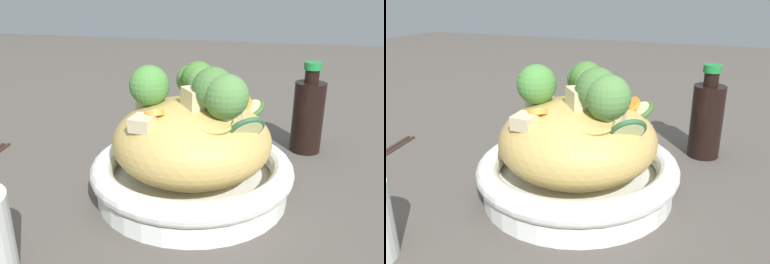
# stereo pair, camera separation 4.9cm
# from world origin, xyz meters

# --- Properties ---
(ground_plane) EXTENTS (3.00, 3.00, 0.00)m
(ground_plane) POSITION_xyz_m (0.00, 0.00, 0.00)
(ground_plane) COLOR #4D4741
(serving_bowl) EXTENTS (0.26, 0.26, 0.05)m
(serving_bowl) POSITION_xyz_m (0.00, 0.00, 0.03)
(serving_bowl) COLOR white
(serving_bowl) RESTS_ON ground_plane
(noodle_heap) EXTENTS (0.20, 0.20, 0.10)m
(noodle_heap) POSITION_xyz_m (0.00, -0.00, 0.08)
(noodle_heap) COLOR tan
(noodle_heap) RESTS_ON serving_bowl
(broccoli_florets) EXTENTS (0.16, 0.15, 0.07)m
(broccoli_florets) POSITION_xyz_m (0.01, 0.00, 0.14)
(broccoli_florets) COLOR #90B671
(broccoli_florets) RESTS_ON serving_bowl
(carrot_coins) EXTENTS (0.12, 0.12, 0.03)m
(carrot_coins) POSITION_xyz_m (0.02, 0.01, 0.12)
(carrot_coins) COLOR orange
(carrot_coins) RESTS_ON serving_bowl
(zucchini_slices) EXTENTS (0.06, 0.13, 0.04)m
(zucchini_slices) POSITION_xyz_m (0.07, -0.00, 0.11)
(zucchini_slices) COLOR beige
(zucchini_slices) RESTS_ON serving_bowl
(chicken_chunks) EXTENTS (0.14, 0.11, 0.04)m
(chicken_chunks) POSITION_xyz_m (-0.00, -0.02, 0.12)
(chicken_chunks) COLOR beige
(chicken_chunks) RESTS_ON serving_bowl
(soy_sauce_bottle) EXTENTS (0.05, 0.05, 0.15)m
(soy_sauce_bottle) POSITION_xyz_m (0.14, 0.19, 0.06)
(soy_sauce_bottle) COLOR black
(soy_sauce_bottle) RESTS_ON ground_plane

